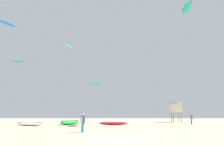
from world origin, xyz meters
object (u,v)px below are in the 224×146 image
(kite_aloft_1, at_px, (7,23))
(kite_aloft_4, at_px, (17,61))
(person_midground, at_px, (191,118))
(lifeguard_tower, at_px, (175,106))
(person_foreground, at_px, (83,121))
(kite_aloft_2, at_px, (95,84))
(kite_aloft_3, at_px, (69,47))
(kite_grounded_near, at_px, (70,123))
(kite_aloft_0, at_px, (187,7))
(kite_grounded_mid, at_px, (113,123))
(kite_grounded_far, at_px, (30,124))

(kite_aloft_1, distance_m, kite_aloft_4, 8.84)
(person_midground, height_order, kite_aloft_1, kite_aloft_1)
(person_midground, distance_m, lifeguard_tower, 8.71)
(person_foreground, bearing_deg, kite_aloft_2, -72.25)
(person_midground, distance_m, kite_aloft_3, 26.47)
(kite_aloft_1, distance_m, kite_aloft_2, 25.93)
(kite_grounded_near, bearing_deg, kite_aloft_0, 4.16)
(kite_aloft_0, height_order, kite_aloft_4, kite_aloft_0)
(lifeguard_tower, bearing_deg, person_midground, -91.21)
(kite_grounded_near, distance_m, kite_aloft_2, 25.59)
(person_midground, height_order, lifeguard_tower, lifeguard_tower)
(lifeguard_tower, distance_m, kite_aloft_3, 24.50)
(person_foreground, bearing_deg, kite_aloft_1, -32.77)
(person_midground, relative_size, kite_aloft_2, 0.41)
(kite_grounded_mid, xyz_separation_m, kite_aloft_1, (-22.16, 8.75, 19.93))
(kite_grounded_far, bearing_deg, kite_aloft_0, 10.69)
(kite_grounded_mid, distance_m, kite_aloft_0, 24.22)
(kite_aloft_4, bearing_deg, kite_aloft_2, 48.78)
(lifeguard_tower, relative_size, kite_aloft_1, 0.92)
(kite_aloft_0, xyz_separation_m, kite_aloft_1, (-35.38, 6.21, -0.20))
(person_foreground, relative_size, kite_aloft_0, 0.42)
(kite_grounded_far, xyz_separation_m, kite_aloft_0, (24.79, 4.68, 20.12))
(kite_aloft_1, bearing_deg, lifeguard_tower, 2.04)
(person_midground, xyz_separation_m, lifeguard_tower, (0.18, 8.46, 2.07))
(person_midground, distance_m, kite_aloft_4, 33.87)
(kite_grounded_near, height_order, kite_grounded_far, kite_grounded_near)
(person_midground, xyz_separation_m, kite_aloft_3, (-21.14, 7.41, 14.11))
(kite_grounded_far, bearing_deg, kite_grounded_near, 33.45)
(kite_aloft_0, bearing_deg, kite_aloft_4, 169.51)
(lifeguard_tower, height_order, kite_aloft_3, kite_aloft_3)
(kite_grounded_near, bearing_deg, kite_grounded_far, -146.55)
(kite_aloft_0, relative_size, kite_aloft_4, 1.43)
(kite_grounded_near, xyz_separation_m, kite_aloft_2, (1.90, 23.75, 9.33))
(kite_grounded_near, height_order, lifeguard_tower, lifeguard_tower)
(person_midground, bearing_deg, kite_aloft_1, -169.70)
(kite_aloft_3, bearing_deg, kite_aloft_2, 75.37)
(person_foreground, relative_size, kite_aloft_2, 0.42)
(kite_aloft_1, height_order, kite_aloft_4, kite_aloft_1)
(kite_aloft_3, bearing_deg, person_midground, -19.32)
(kite_aloft_0, height_order, kite_aloft_3, kite_aloft_0)
(person_foreground, bearing_deg, lifeguard_tower, -109.50)
(kite_grounded_far, xyz_separation_m, kite_aloft_1, (-10.59, 10.89, 19.93))
(person_foreground, distance_m, kite_grounded_far, 13.45)
(kite_aloft_3, bearing_deg, kite_grounded_near, -73.98)
(kite_grounded_mid, relative_size, kite_aloft_0, 1.04)
(lifeguard_tower, height_order, kite_aloft_1, kite_aloft_1)
(kite_grounded_near, bearing_deg, kite_aloft_2, 85.42)
(kite_grounded_far, distance_m, kite_aloft_3, 18.70)
(person_foreground, relative_size, kite_aloft_3, 0.57)
(lifeguard_tower, bearing_deg, kite_aloft_2, 139.10)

